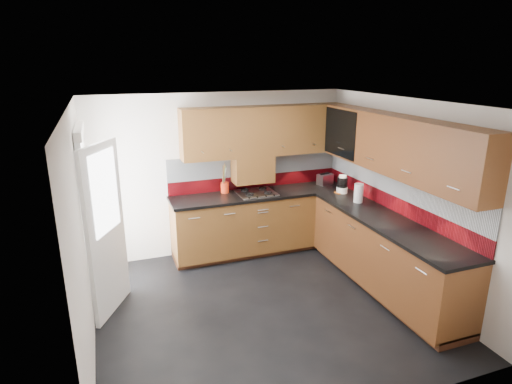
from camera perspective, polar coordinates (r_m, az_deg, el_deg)
name	(u,v)px	position (r m, az deg, el deg)	size (l,w,h in m)	color
room	(264,187)	(4.69, 1.07, 0.72)	(4.00, 3.80, 2.64)	black
base_cabinets	(316,238)	(6.08, 8.02, -6.14)	(2.70, 3.20, 0.95)	#573413
countertop	(317,206)	(5.90, 8.16, -1.89)	(2.72, 3.22, 0.04)	black
backsplash	(325,180)	(6.10, 9.14, 1.56)	(2.70, 3.20, 0.54)	maroon
upper_cabinets	(329,138)	(5.82, 9.72, 7.13)	(2.50, 3.20, 0.72)	#573413
extractor_hood	(253,169)	(6.38, -0.45, 3.11)	(0.60, 0.33, 0.40)	#573413
glass_cabinet	(349,131)	(6.30, 12.29, 7.98)	(0.32, 0.80, 0.66)	black
back_door	(96,223)	(5.26, -20.56, -3.92)	(0.42, 1.19, 2.04)	white
gas_hob	(256,193)	(6.31, 0.06, -0.10)	(0.55, 0.49, 0.04)	silver
utensil_pot	(225,186)	(6.36, -4.20, 0.77)	(0.12, 0.12, 0.44)	red
toaster	(325,179)	(6.87, 9.19, 1.70)	(0.27, 0.21, 0.18)	silver
food_processor	(342,185)	(6.46, 11.43, 0.96)	(0.16, 0.16, 0.27)	white
paper_towel	(359,193)	(6.07, 13.52, -0.14)	(0.13, 0.13, 0.26)	white
orange_cloth	(340,192)	(6.47, 11.11, -0.06)	(0.13, 0.11, 0.01)	orange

